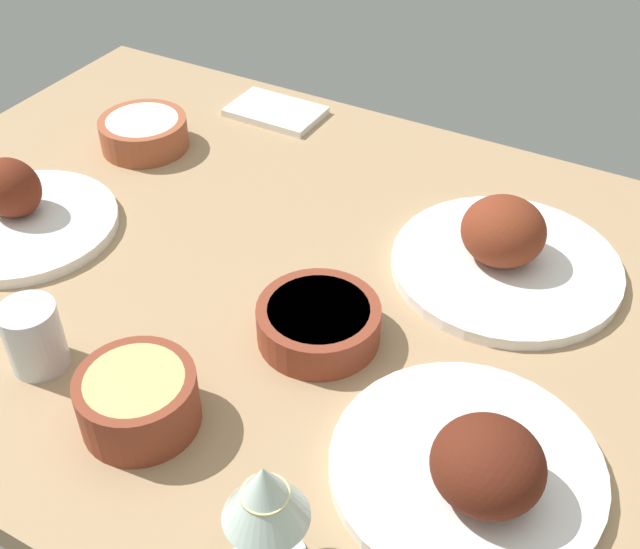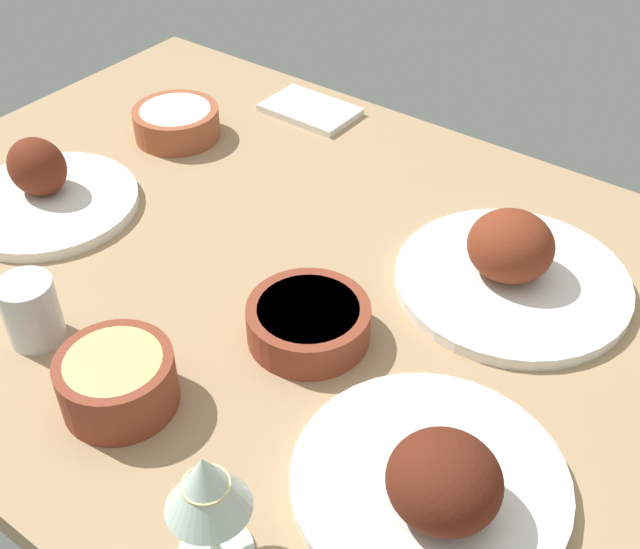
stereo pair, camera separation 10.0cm
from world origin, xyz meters
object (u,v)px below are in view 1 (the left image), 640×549
at_px(plate_near_viewer, 505,251).
at_px(wine_glass, 265,499).
at_px(plate_far_side, 19,212).
at_px(bowl_pasta, 138,399).
at_px(bowl_sauce, 319,321).
at_px(bowl_cream, 144,132).
at_px(plate_center_main, 475,466).
at_px(water_tumbler, 34,337).
at_px(folded_napkin, 276,112).

distance_m(plate_near_viewer, wine_glass, 0.51).
height_order(plate_far_side, bowl_pasta, plate_far_side).
relative_size(bowl_pasta, bowl_sauce, 0.87).
distance_m(plate_near_viewer, bowl_cream, 0.60).
distance_m(plate_center_main, plate_near_viewer, 0.35).
relative_size(bowl_cream, water_tumbler, 1.67).
height_order(water_tumbler, folded_napkin, water_tumbler).
bearing_deg(bowl_cream, wine_glass, 136.88).
bearing_deg(plate_near_viewer, bowl_pasta, 59.90).
bearing_deg(bowl_sauce, plate_far_side, 0.88).
relative_size(plate_near_viewer, wine_glass, 2.12).
height_order(bowl_sauce, water_tumbler, water_tumbler).
height_order(bowl_pasta, wine_glass, wine_glass).
distance_m(plate_center_main, bowl_pasta, 0.35).
bearing_deg(plate_center_main, water_tumbler, 9.60).
relative_size(bowl_cream, wine_glass, 0.99).
bearing_deg(bowl_cream, bowl_sauce, 151.50).
relative_size(plate_near_viewer, bowl_sauce, 2.04).
bearing_deg(bowl_sauce, wine_glass, 110.51).
height_order(plate_near_viewer, bowl_cream, plate_near_viewer).
bearing_deg(plate_far_side, bowl_pasta, 152.14).
bearing_deg(water_tumbler, plate_far_side, -40.75).
bearing_deg(wine_glass, bowl_pasta, -19.98).
bearing_deg(plate_center_main, plate_far_side, -8.15).
bearing_deg(bowl_sauce, bowl_cream, -28.50).
xyz_separation_m(bowl_pasta, wine_glass, (-0.21, 0.07, 0.06)).
xyz_separation_m(bowl_pasta, bowl_sauce, (-0.10, -0.20, -0.01)).
bearing_deg(folded_napkin, plate_near_viewer, 156.16).
distance_m(plate_center_main, plate_far_side, 0.71).
relative_size(plate_center_main, bowl_sauce, 1.88).
relative_size(bowl_pasta, wine_glass, 0.90).
xyz_separation_m(plate_near_viewer, bowl_pasta, (0.25, 0.43, 0.01)).
relative_size(wine_glass, water_tumbler, 1.69).
relative_size(bowl_pasta, folded_napkin, 0.81).
xyz_separation_m(plate_center_main, plate_far_side, (0.70, -0.10, -0.00)).
bearing_deg(wine_glass, bowl_sauce, -69.49).
xyz_separation_m(bowl_cream, wine_glass, (-0.56, 0.52, 0.07)).
bearing_deg(plate_center_main, folded_napkin, -44.25).
bearing_deg(bowl_sauce, folded_napkin, -53.19).
relative_size(bowl_pasta, water_tumbler, 1.52).
relative_size(plate_center_main, folded_napkin, 1.76).
bearing_deg(bowl_pasta, water_tumbler, -4.03).
xyz_separation_m(plate_center_main, plate_near_viewer, (0.09, -0.34, -0.00)).
bearing_deg(bowl_cream, plate_far_side, 86.88).
relative_size(plate_near_viewer, plate_far_side, 1.15).
bearing_deg(water_tumbler, plate_near_viewer, -133.94).
bearing_deg(wine_glass, folded_napkin, -58.87).
bearing_deg(plate_far_side, plate_center_main, 171.85).
distance_m(plate_center_main, bowl_sauce, 0.26).
distance_m(bowl_pasta, bowl_sauce, 0.23).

